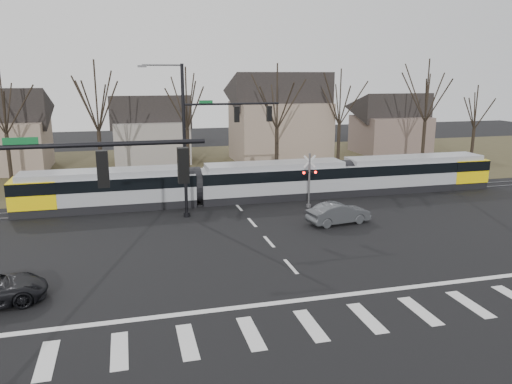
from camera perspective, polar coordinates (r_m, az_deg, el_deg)
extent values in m
plane|color=black|center=(23.94, 5.55, -10.19)|extent=(140.00, 140.00, 0.00)
cube|color=#38331E|center=(53.97, -6.21, 3.05)|extent=(140.00, 28.00, 0.01)
cube|color=silver|center=(19.34, -22.80, -17.29)|extent=(0.60, 2.60, 0.01)
cube|color=silver|center=(19.11, -15.35, -17.07)|extent=(0.60, 2.60, 0.01)
cube|color=silver|center=(19.17, -7.85, -16.57)|extent=(0.60, 2.60, 0.01)
cube|color=silver|center=(19.54, -0.58, -15.83)|extent=(0.60, 2.60, 0.01)
cube|color=silver|center=(20.18, 6.28, -14.90)|extent=(0.60, 2.60, 0.01)
cube|color=silver|center=(21.08, 12.57, -13.86)|extent=(0.60, 2.60, 0.01)
cube|color=silver|center=(22.21, 18.23, -12.77)|extent=(0.60, 2.60, 0.01)
cube|color=silver|center=(23.52, 23.26, -11.70)|extent=(0.60, 2.60, 0.01)
cube|color=silver|center=(22.41, 7.17, -11.93)|extent=(28.00, 0.35, 0.01)
cube|color=silver|center=(25.68, 4.00, -8.48)|extent=(0.18, 2.00, 0.01)
cube|color=silver|center=(29.25, 1.50, -5.69)|extent=(0.18, 2.00, 0.01)
cube|color=silver|center=(32.93, -0.44, -3.50)|extent=(0.18, 2.00, 0.01)
cube|color=silver|center=(36.67, -1.98, -1.75)|extent=(0.18, 2.00, 0.01)
cube|color=silver|center=(40.46, -3.23, -0.33)|extent=(0.18, 2.00, 0.01)
cube|color=silver|center=(44.29, -4.26, 0.85)|extent=(0.18, 2.00, 0.01)
cube|color=silver|center=(48.15, -5.13, 1.84)|extent=(0.18, 2.00, 0.01)
cube|color=silver|center=(52.03, -5.87, 2.68)|extent=(0.18, 2.00, 0.01)
cube|color=#59595E|center=(37.70, -2.35, -1.30)|extent=(90.00, 0.12, 0.06)
cube|color=#59595E|center=(39.03, -2.79, -0.80)|extent=(90.00, 0.12, 0.06)
cube|color=gray|center=(37.48, -16.75, 0.25)|extent=(12.70, 2.74, 2.85)
cube|color=black|center=(37.36, -16.81, 1.11)|extent=(12.72, 2.77, 0.83)
cube|color=yellow|center=(37.97, -23.99, -0.05)|extent=(3.13, 2.79, 1.90)
cube|color=gray|center=(39.06, 2.17, 1.32)|extent=(11.72, 2.74, 2.85)
cube|color=black|center=(38.94, 2.18, 2.15)|extent=(11.74, 2.77, 0.83)
cube|color=gray|center=(44.11, 17.55, 2.09)|extent=(12.70, 2.74, 2.85)
cube|color=black|center=(44.01, 17.60, 2.83)|extent=(12.72, 2.77, 0.83)
cube|color=yellow|center=(46.80, 22.54, 2.42)|extent=(3.13, 2.79, 1.90)
imported|color=#3D3F43|center=(33.00, 9.42, -2.41)|extent=(2.74, 4.64, 1.38)
cylinder|color=black|center=(14.72, -18.55, 5.14)|extent=(6.50, 0.14, 0.14)
cube|color=#0C5926|center=(14.93, -25.33, 5.24)|extent=(0.90, 0.03, 0.22)
cube|color=black|center=(14.81, -17.10, 2.54)|extent=(0.32, 0.32, 1.05)
sphere|color=#FF0C07|center=(14.76, -17.19, 3.80)|extent=(0.22, 0.22, 0.22)
cube|color=black|center=(14.88, -8.32, 3.04)|extent=(0.32, 0.32, 1.05)
sphere|color=#FF0C07|center=(14.82, -8.36, 4.29)|extent=(0.22, 0.22, 0.22)
cylinder|color=black|center=(33.56, -8.19, 5.59)|extent=(0.22, 0.22, 10.20)
cylinder|color=black|center=(34.56, -7.92, -2.57)|extent=(0.44, 0.44, 0.30)
cylinder|color=black|center=(33.85, -2.77, 10.03)|extent=(6.50, 0.14, 0.14)
cube|color=#0C5926|center=(33.52, -5.75, 10.20)|extent=(0.90, 0.03, 0.22)
cube|color=black|center=(33.96, -2.22, 8.86)|extent=(0.32, 0.32, 1.05)
sphere|color=#FF0C07|center=(33.94, -2.22, 9.41)|extent=(0.22, 0.22, 0.22)
cube|color=black|center=(34.52, 1.52, 8.93)|extent=(0.32, 0.32, 1.05)
sphere|color=#FF0C07|center=(34.50, 1.52, 9.48)|extent=(0.22, 0.22, 0.22)
cube|color=#59595B|center=(33.09, -12.90, 13.84)|extent=(0.55, 0.22, 0.14)
cylinder|color=#59595B|center=(36.49, 6.10, 1.32)|extent=(0.14, 0.14, 4.00)
cylinder|color=#59595B|center=(36.93, 6.02, -1.56)|extent=(0.36, 0.36, 0.20)
cube|color=silver|center=(36.23, 6.15, 3.49)|extent=(0.95, 0.04, 0.95)
cube|color=silver|center=(36.23, 6.15, 3.49)|extent=(0.95, 0.04, 0.95)
cube|color=black|center=(36.37, 6.12, 2.25)|extent=(1.00, 0.10, 0.12)
sphere|color=#FF0C07|center=(36.15, 5.50, 2.19)|extent=(0.18, 0.18, 0.18)
sphere|color=#FF0C07|center=(36.46, 6.83, 2.26)|extent=(0.18, 0.18, 0.18)
cube|color=gray|center=(56.36, -27.20, 4.66)|extent=(9.00, 8.00, 5.00)
cube|color=gray|center=(57.09, -11.86, 5.69)|extent=(8.00, 7.00, 4.50)
cube|color=gray|center=(56.47, 2.69, 6.89)|extent=(10.00, 8.00, 6.50)
cube|color=brown|center=(64.40, 15.06, 6.35)|extent=(8.00, 7.00, 4.50)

